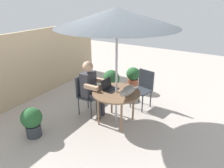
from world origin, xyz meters
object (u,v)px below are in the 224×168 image
object	(u,v)px
person_seated	(91,86)
chair_occupied	(86,91)
patio_umbrella	(117,17)
cat	(128,91)
potted_plant_by_chair	(32,121)
patio_table	(116,95)
potted_plant_corner	(111,82)
laptop	(108,87)
potted_plant_near_fence	(133,78)
chair_empty	(143,86)

from	to	relation	value
person_seated	chair_occupied	bearing A→B (deg)	90.00
patio_umbrella	cat	distance (m)	1.37
patio_umbrella	potted_plant_by_chair	world-z (taller)	patio_umbrella
patio_table	potted_plant_by_chair	world-z (taller)	patio_table
chair_occupied	potted_plant_corner	size ratio (longest dim) A/B	1.26
patio_umbrella	laptop	bearing A→B (deg)	82.84
patio_table	potted_plant_corner	distance (m)	1.32
cat	potted_plant_near_fence	xyz separation A→B (m)	(1.65, 0.65, -0.42)
patio_table	potted_plant_corner	xyz separation A→B (m)	(1.05, 0.75, -0.25)
patio_umbrella	person_seated	world-z (taller)	patio_umbrella
chair_occupied	cat	bearing A→B (deg)	-89.95
potted_plant_by_chair	potted_plant_corner	size ratio (longest dim) A/B	0.84
potted_plant_near_fence	potted_plant_corner	size ratio (longest dim) A/B	0.95
potted_plant_corner	potted_plant_near_fence	bearing A→B (deg)	-30.93
patio_umbrella	potted_plant_by_chair	xyz separation A→B (m)	(-1.21, 1.11, -1.79)
cat	potted_plant_corner	xyz separation A→B (m)	(1.05, 1.00, -0.40)
patio_umbrella	chair_empty	distance (m)	1.86
chair_empty	cat	size ratio (longest dim) A/B	1.37
chair_occupied	person_seated	bearing A→B (deg)	-90.00
patio_umbrella	chair_occupied	distance (m)	1.78
potted_plant_near_fence	chair_occupied	bearing A→B (deg)	166.95
person_seated	laptop	xyz separation A→B (m)	(0.02, -0.42, 0.07)
potted_plant_near_fence	potted_plant_corner	xyz separation A→B (m)	(-0.59, 0.36, 0.02)
patio_table	person_seated	size ratio (longest dim) A/B	0.78
laptop	cat	distance (m)	0.45
laptop	potted_plant_corner	distance (m)	1.23
potted_plant_near_fence	laptop	bearing A→B (deg)	-173.06
chair_occupied	potted_plant_by_chair	world-z (taller)	chair_occupied
patio_umbrella	potted_plant_by_chair	distance (m)	2.43
patio_umbrella	laptop	xyz separation A→B (m)	(0.02, 0.20, -1.36)
potted_plant_by_chair	patio_umbrella	bearing A→B (deg)	-42.48
chair_empty	potted_plant_corner	size ratio (longest dim) A/B	1.26
person_seated	patio_umbrella	bearing A→B (deg)	-90.00
potted_plant_by_chair	cat	bearing A→B (deg)	-48.36
patio_table	chair_empty	distance (m)	0.96
potted_plant_by_chair	potted_plant_corner	world-z (taller)	potted_plant_corner
chair_empty	potted_plant_near_fence	distance (m)	0.95
cat	potted_plant_corner	bearing A→B (deg)	43.68
patio_umbrella	potted_plant_near_fence	world-z (taller)	patio_umbrella
cat	potted_plant_corner	world-z (taller)	cat
patio_umbrella	potted_plant_corner	xyz separation A→B (m)	(1.05, 0.75, -1.74)
person_seated	potted_plant_corner	distance (m)	1.10
person_seated	cat	world-z (taller)	person_seated
cat	laptop	bearing A→B (deg)	86.97
patio_umbrella	potted_plant_corner	world-z (taller)	patio_umbrella
patio_table	cat	size ratio (longest dim) A/B	1.48
chair_empty	laptop	size ratio (longest dim) A/B	2.91
chair_occupied	potted_plant_near_fence	bearing A→B (deg)	-13.05
person_seated	potted_plant_near_fence	xyz separation A→B (m)	(1.65, -0.22, -0.33)
chair_empty	person_seated	xyz separation A→B (m)	(-0.93, 0.83, 0.17)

